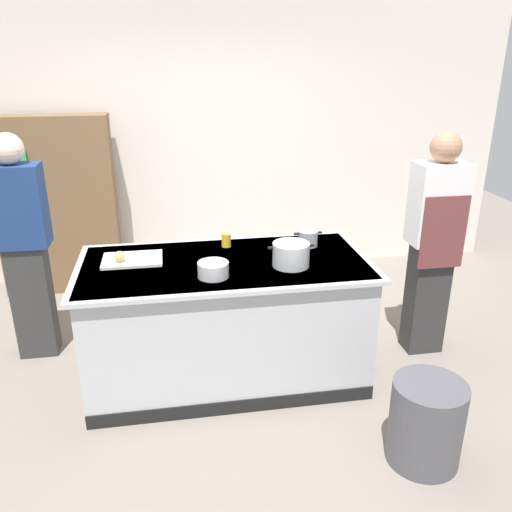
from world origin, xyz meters
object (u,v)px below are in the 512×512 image
at_px(trash_bin, 426,423).
at_px(bookshelf, 57,206).
at_px(juice_cup, 226,240).
at_px(mixing_bowl, 213,270).
at_px(stock_pot, 291,254).
at_px(onion, 119,256).
at_px(sauce_pan, 308,238).
at_px(person_guest, 24,244).
at_px(person_chef, 434,241).

bearing_deg(trash_bin, bookshelf, 130.55).
bearing_deg(juice_cup, mixing_bowl, -105.20).
xyz_separation_m(mixing_bowl, bookshelf, (-1.31, 2.03, -0.10)).
distance_m(mixing_bowl, trash_bin, 1.55).
xyz_separation_m(stock_pot, bookshelf, (-1.83, 1.94, -0.13)).
bearing_deg(onion, sauce_pan, 5.94).
height_order(stock_pot, bookshelf, bookshelf).
distance_m(trash_bin, person_guest, 3.00).
bearing_deg(mixing_bowl, bookshelf, 122.80).
xyz_separation_m(mixing_bowl, person_chef, (1.68, 0.35, -0.03)).
xyz_separation_m(stock_pot, juice_cup, (-0.38, 0.44, -0.03)).
bearing_deg(stock_pot, person_chef, 12.41).
height_order(onion, person_guest, person_guest).
height_order(juice_cup, person_guest, person_guest).
bearing_deg(juice_cup, onion, -163.43).
bearing_deg(onion, person_chef, 0.95).
relative_size(person_chef, bookshelf, 1.01).
xyz_separation_m(sauce_pan, trash_bin, (0.39, -1.26, -0.70)).
relative_size(person_chef, person_guest, 1.00).
bearing_deg(juice_cup, person_chef, -6.80).
bearing_deg(person_chef, person_guest, 91.82).
xyz_separation_m(person_guest, bookshelf, (0.01, 1.23, -0.06)).
height_order(onion, juice_cup, juice_cup).
xyz_separation_m(onion, juice_cup, (0.74, 0.22, -0.01)).
relative_size(juice_cup, person_chef, 0.06).
bearing_deg(sauce_pan, bookshelf, 142.27).
bearing_deg(person_guest, trash_bin, 62.33).
xyz_separation_m(stock_pot, trash_bin, (0.60, -0.90, -0.72)).
bearing_deg(person_chef, trash_bin, 164.74).
distance_m(sauce_pan, juice_cup, 0.60).
relative_size(sauce_pan, bookshelf, 0.12).
bearing_deg(trash_bin, stock_pot, 123.41).
distance_m(juice_cup, person_guest, 1.49).
xyz_separation_m(sauce_pan, bookshelf, (-2.04, 1.58, -0.11)).
bearing_deg(juice_cup, trash_bin, -53.91).
distance_m(person_chef, bookshelf, 3.43).
relative_size(onion, stock_pot, 0.24).
bearing_deg(stock_pot, sauce_pan, 59.31).
bearing_deg(bookshelf, onion, -67.55).
relative_size(onion, sauce_pan, 0.35).
relative_size(onion, person_chef, 0.04).
xyz_separation_m(mixing_bowl, person_guest, (-1.32, 0.80, -0.04)).
relative_size(sauce_pan, trash_bin, 0.41).
distance_m(onion, mixing_bowl, 0.67).
bearing_deg(onion, mixing_bowl, -27.42).
xyz_separation_m(stock_pot, mixing_bowl, (-0.53, -0.09, -0.03)).
bearing_deg(trash_bin, sauce_pan, 107.05).
xyz_separation_m(onion, mixing_bowl, (0.60, -0.31, -0.01)).
distance_m(sauce_pan, bookshelf, 2.59).
relative_size(sauce_pan, mixing_bowl, 1.05).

